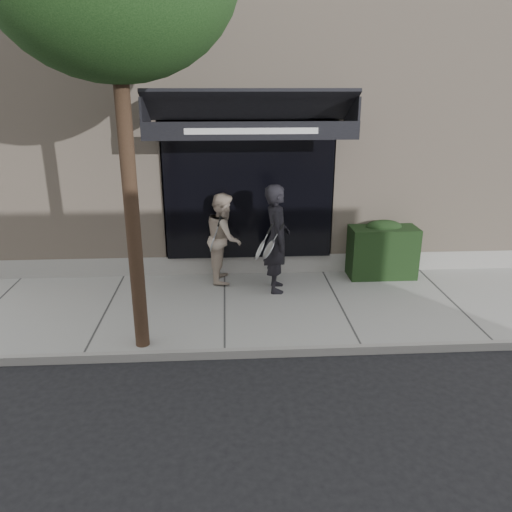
{
  "coord_description": "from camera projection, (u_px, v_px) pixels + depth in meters",
  "views": [
    {
      "loc": [
        -1.93,
        -7.88,
        3.74
      ],
      "look_at": [
        -1.42,
        0.6,
        0.8
      ],
      "focal_mm": 35.0,
      "sensor_mm": 36.0,
      "label": 1
    }
  ],
  "objects": [
    {
      "name": "pedestrian_front",
      "position": [
        277.0,
        239.0,
        8.96
      ],
      "size": [
        0.67,
        0.86,
        1.97
      ],
      "color": "black",
      "rests_on": "sidewalk"
    },
    {
      "name": "curb",
      "position": [
        362.0,
        349.0,
        7.29
      ],
      "size": [
        20.0,
        0.1,
        0.14
      ],
      "primitive_type": "cube",
      "color": "gray",
      "rests_on": "ground"
    },
    {
      "name": "pedestrian_back",
      "position": [
        224.0,
        238.0,
        9.47
      ],
      "size": [
        0.66,
        0.84,
        1.71
      ],
      "color": "#C5B19D",
      "rests_on": "sidewalk"
    },
    {
      "name": "ground",
      "position": [
        338.0,
        308.0,
        8.77
      ],
      "size": [
        80.0,
        80.0,
        0.0
      ],
      "primitive_type": "plane",
      "color": "black",
      "rests_on": "ground"
    },
    {
      "name": "hedge",
      "position": [
        382.0,
        249.0,
        9.8
      ],
      "size": [
        1.3,
        0.7,
        1.14
      ],
      "color": "black",
      "rests_on": "sidewalk"
    },
    {
      "name": "building_facade",
      "position": [
        301.0,
        126.0,
        12.55
      ],
      "size": [
        14.3,
        8.04,
        5.64
      ],
      "color": "#BCA690",
      "rests_on": "ground"
    },
    {
      "name": "sidewalk",
      "position": [
        339.0,
        305.0,
        8.75
      ],
      "size": [
        20.0,
        3.0,
        0.12
      ],
      "primitive_type": "cube",
      "color": "#9B9B96",
      "rests_on": "ground"
    }
  ]
}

